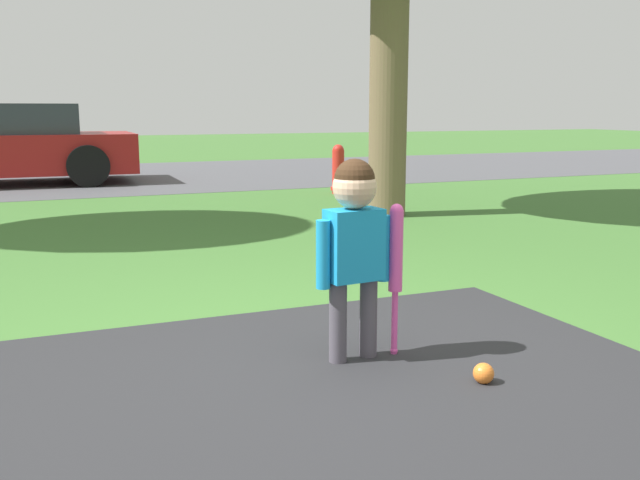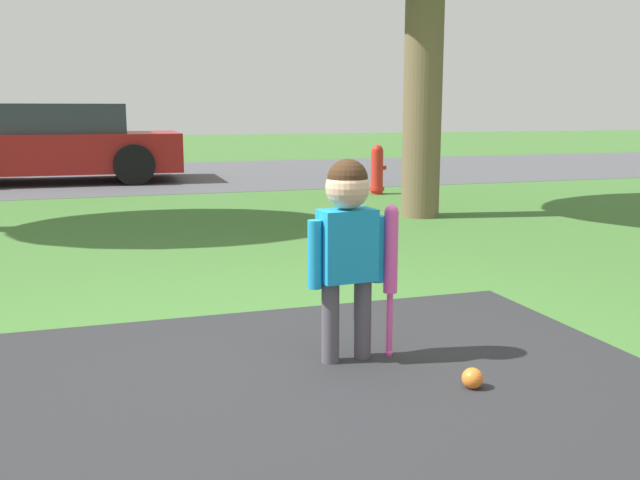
{
  "view_description": "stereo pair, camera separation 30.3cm",
  "coord_description": "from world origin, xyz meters",
  "px_view_note": "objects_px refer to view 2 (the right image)",
  "views": [
    {
      "loc": [
        -1.07,
        -2.8,
        1.16
      ],
      "look_at": [
        0.32,
        0.48,
        0.5
      ],
      "focal_mm": 40.0,
      "sensor_mm": 36.0,
      "label": 1
    },
    {
      "loc": [
        -0.78,
        -2.91,
        1.16
      ],
      "look_at": [
        0.32,
        0.48,
        0.5
      ],
      "focal_mm": 40.0,
      "sensor_mm": 36.0,
      "label": 2
    }
  ],
  "objects_px": {
    "fire_hydrant": "(377,170)",
    "baseball_bat": "(391,259)",
    "parked_car": "(55,145)",
    "child": "(347,232)",
    "sports_ball": "(472,378)"
  },
  "relations": [
    {
      "from": "baseball_bat",
      "to": "parked_car",
      "type": "bearing_deg",
      "value": 101.06
    },
    {
      "from": "baseball_bat",
      "to": "sports_ball",
      "type": "distance_m",
      "value": 0.66
    },
    {
      "from": "baseball_bat",
      "to": "fire_hydrant",
      "type": "relative_size",
      "value": 1.07
    },
    {
      "from": "child",
      "to": "fire_hydrant",
      "type": "height_order",
      "value": "child"
    },
    {
      "from": "sports_ball",
      "to": "child",
      "type": "bearing_deg",
      "value": 128.23
    },
    {
      "from": "child",
      "to": "fire_hydrant",
      "type": "relative_size",
      "value": 1.38
    },
    {
      "from": "sports_ball",
      "to": "fire_hydrant",
      "type": "distance_m",
      "value": 6.99
    },
    {
      "from": "baseball_bat",
      "to": "sports_ball",
      "type": "relative_size",
      "value": 8.04
    },
    {
      "from": "fire_hydrant",
      "to": "baseball_bat",
      "type": "bearing_deg",
      "value": -111.97
    },
    {
      "from": "child",
      "to": "baseball_bat",
      "type": "distance_m",
      "value": 0.25
    },
    {
      "from": "child",
      "to": "fire_hydrant",
      "type": "xyz_separation_m",
      "value": [
        2.68,
        6.11,
        -0.28
      ]
    },
    {
      "from": "baseball_bat",
      "to": "parked_car",
      "type": "xyz_separation_m",
      "value": [
        -1.81,
        9.25,
        0.12
      ]
    },
    {
      "from": "parked_car",
      "to": "baseball_bat",
      "type": "bearing_deg",
      "value": 102.75
    },
    {
      "from": "parked_car",
      "to": "fire_hydrant",
      "type": "bearing_deg",
      "value": 145.46
    },
    {
      "from": "child",
      "to": "parked_car",
      "type": "xyz_separation_m",
      "value": [
        -1.6,
        9.24,
        -0.02
      ]
    }
  ]
}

